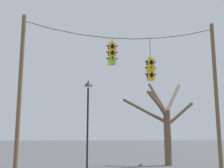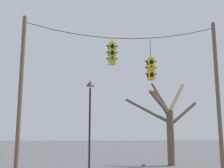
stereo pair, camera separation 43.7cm
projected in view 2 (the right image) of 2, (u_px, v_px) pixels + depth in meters
name	position (u px, v px, depth m)	size (l,w,h in m)	color
utility_pole_left	(20.00, 93.00, 13.77)	(0.21, 0.21, 8.15)	brown
utility_pole_right	(218.00, 96.00, 14.61)	(0.21, 0.21, 8.15)	brown
span_wire	(122.00, 34.00, 14.77)	(10.08, 0.03, 0.76)	black
traffic_light_near_right_pole	(112.00, 54.00, 14.53)	(0.58, 0.58, 1.42)	yellow
traffic_light_near_left_pole	(151.00, 69.00, 14.56)	(0.58, 0.58, 2.25)	yellow
street_lamp	(90.00, 100.00, 17.93)	(0.56, 0.95, 5.50)	black
bare_tree	(168.00, 121.00, 19.66)	(5.09, 3.56, 6.04)	brown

